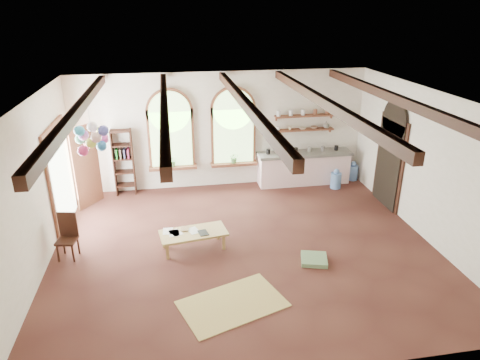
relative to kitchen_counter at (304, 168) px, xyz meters
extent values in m
plane|color=#522B22|center=(-2.30, -3.20, -0.48)|extent=(8.00, 8.00, 0.00)
cube|color=brown|center=(-3.70, 0.24, 0.97)|extent=(1.24, 0.08, 1.64)
cylinder|color=brown|center=(-3.70, 0.24, 1.72)|extent=(1.24, 0.08, 1.24)
cube|color=#96C274|center=(-3.70, 0.20, 0.97)|extent=(1.10, 0.04, 1.50)
cube|color=brown|center=(-3.70, 0.15, 0.18)|extent=(1.30, 0.28, 0.08)
cube|color=brown|center=(-2.00, 0.24, 0.97)|extent=(1.24, 0.08, 1.64)
cylinder|color=brown|center=(-2.00, 0.24, 1.72)|extent=(1.24, 0.08, 1.24)
cube|color=#96C274|center=(-2.00, 0.20, 0.97)|extent=(1.10, 0.04, 1.50)
cube|color=brown|center=(-2.00, 0.15, 0.18)|extent=(1.30, 0.28, 0.08)
cube|color=brown|center=(-6.25, -1.40, 0.67)|extent=(0.10, 1.90, 2.50)
cube|color=black|center=(1.65, -1.70, 0.62)|extent=(0.10, 1.30, 2.40)
cube|color=white|center=(0.00, 0.00, -0.05)|extent=(2.60, 0.55, 0.86)
cube|color=gray|center=(0.00, 0.00, 0.42)|extent=(2.68, 0.62, 0.08)
cube|color=brown|center=(0.00, 0.18, 1.07)|extent=(1.70, 0.24, 0.04)
cube|color=brown|center=(0.00, 0.18, 1.47)|extent=(1.70, 0.24, 0.04)
cylinder|color=black|center=(1.25, 0.25, 1.42)|extent=(0.32, 0.04, 0.32)
cube|color=#321910|center=(-5.25, 0.12, 0.42)|extent=(0.03, 0.32, 1.80)
cube|color=#321910|center=(-4.75, 0.12, 0.42)|extent=(0.03, 0.32, 1.80)
cube|color=#A98B4D|center=(-3.38, -3.08, -0.11)|extent=(1.46, 0.84, 0.05)
cube|color=#A98B4D|center=(-3.93, -3.39, -0.30)|extent=(0.06, 0.06, 0.35)
cube|color=#A98B4D|center=(-2.75, -3.21, -0.30)|extent=(0.06, 0.06, 0.35)
cube|color=#A98B4D|center=(-4.00, -2.94, -0.30)|extent=(0.06, 0.06, 0.35)
cube|color=#A98B4D|center=(-2.82, -2.77, -0.30)|extent=(0.06, 0.06, 0.35)
cube|color=#321910|center=(-5.93, -3.00, -0.08)|extent=(0.44, 0.44, 0.04)
cube|color=#321910|center=(-5.90, -2.83, 0.20)|extent=(0.38, 0.10, 0.56)
cube|color=tan|center=(-2.85, -5.03, -0.47)|extent=(2.01, 1.60, 0.02)
cube|color=#65855C|center=(-1.01, -3.99, -0.43)|extent=(0.63, 0.63, 0.09)
cylinder|color=#6190D1|center=(0.80, -0.50, -0.25)|extent=(0.30, 0.30, 0.44)
sphere|color=#6190D1|center=(0.80, -0.50, 0.02)|extent=(0.16, 0.16, 0.16)
cylinder|color=#6190D1|center=(1.52, 0.00, -0.25)|extent=(0.30, 0.30, 0.45)
sphere|color=#6190D1|center=(1.52, 0.00, 0.02)|extent=(0.16, 0.16, 0.16)
cylinder|color=silver|center=(-5.27, -2.40, 2.30)|extent=(0.01, 0.01, 0.85)
sphere|color=#276CAC|center=(-5.11, -2.40, 1.69)|extent=(0.21, 0.21, 0.21)
sphere|color=#EF4FAD|center=(-5.07, -2.29, 1.81)|extent=(0.21, 0.21, 0.21)
sphere|color=#D9FF35|center=(-5.11, -2.14, 1.93)|extent=(0.21, 0.21, 0.21)
sphere|color=white|center=(-5.27, -2.24, 2.05)|extent=(0.21, 0.21, 0.21)
sphere|color=red|center=(-5.38, -2.20, 1.69)|extent=(0.21, 0.21, 0.21)
sphere|color=#50BB7C|center=(-5.53, -2.24, 1.81)|extent=(0.21, 0.21, 0.21)
sphere|color=#AE59BF|center=(-5.43, -2.40, 1.93)|extent=(0.21, 0.21, 0.21)
sphere|color=#33AADC|center=(-5.47, -2.51, 2.05)|extent=(0.21, 0.21, 0.21)
sphere|color=#F43685|center=(-5.43, -2.66, 1.69)|extent=(0.21, 0.21, 0.21)
sphere|color=#CEE350|center=(-5.27, -2.56, 1.81)|extent=(0.21, 0.21, 0.21)
sphere|color=#FFC5BB|center=(-5.16, -2.60, 1.93)|extent=(0.21, 0.21, 0.21)
sphere|color=#5158BE|center=(-5.01, -2.56, 2.05)|extent=(0.21, 0.21, 0.21)
imported|color=olive|center=(-3.62, -2.92, -0.07)|extent=(0.17, 0.24, 0.02)
cube|color=black|center=(-3.18, -3.15, -0.07)|extent=(0.24, 0.30, 0.01)
imported|color=#598C4C|center=(-3.70, 0.12, 0.37)|extent=(0.27, 0.23, 0.30)
imported|color=#598C4C|center=(-2.00, 0.12, 0.37)|extent=(0.27, 0.23, 0.30)
imported|color=white|center=(-0.75, 0.18, 1.14)|extent=(0.12, 0.10, 0.10)
imported|color=beige|center=(-0.40, 0.18, 1.14)|extent=(0.10, 0.10, 0.09)
imported|color=beige|center=(-0.05, 0.18, 1.12)|extent=(0.22, 0.22, 0.05)
imported|color=#8C664C|center=(0.30, 0.18, 1.12)|extent=(0.20, 0.20, 0.06)
imported|color=slate|center=(0.65, 0.18, 1.19)|extent=(0.18, 0.18, 0.19)
camera|label=1|loc=(-3.74, -11.00, 4.36)|focal=32.00mm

